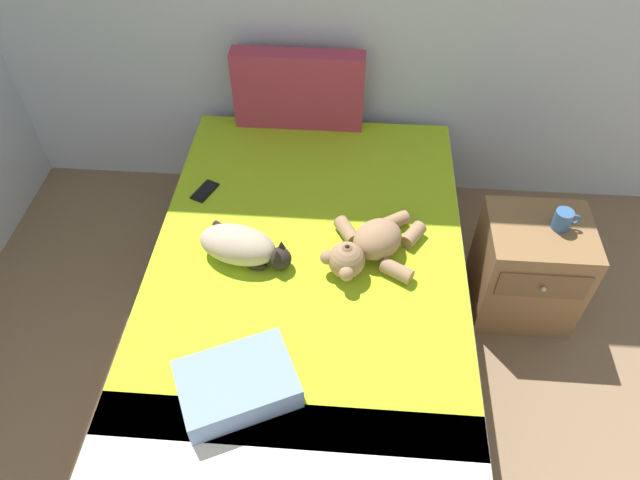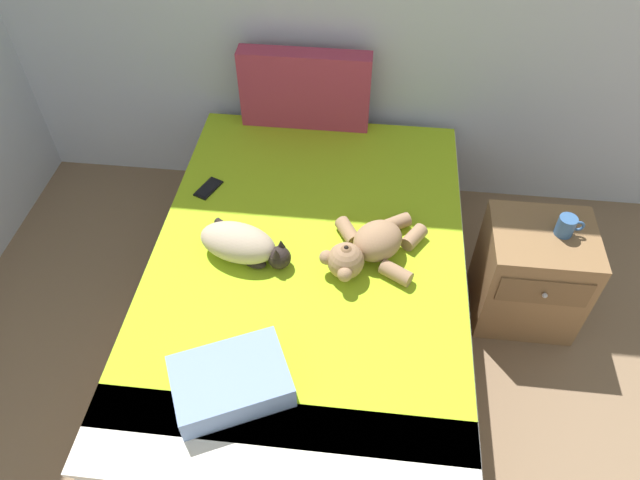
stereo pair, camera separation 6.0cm
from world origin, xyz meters
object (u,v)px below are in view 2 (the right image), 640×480
patterned_cushion (305,90)px  teddy_bear (369,247)px  cat (242,244)px  mug (567,226)px  nightstand (531,274)px  throw_pillow (231,381)px  cell_phone (208,188)px  bed (309,293)px

patterned_cushion → teddy_bear: patterned_cushion is taller
cat → mug: size_ratio=3.52×
teddy_bear → nightstand: size_ratio=0.83×
throw_pillow → mug: mug is taller
throw_pillow → mug: 1.59m
cat → cell_phone: cat is taller
cat → teddy_bear: size_ratio=0.92×
bed → patterned_cushion: size_ratio=3.03×
patterned_cushion → throw_pillow: 1.63m
mug → cell_phone: bearing=175.1°
patterned_cushion → throw_pillow: patterned_cushion is taller
bed → throw_pillow: throw_pillow is taller
teddy_bear → mug: (0.86, 0.22, 0.00)m
teddy_bear → patterned_cushion: bearing=112.4°
throw_pillow → nightstand: throw_pillow is taller
bed → teddy_bear: 0.43m
cat → nightstand: cat is taller
cell_phone → throw_pillow: bearing=-71.8°
bed → cat: bearing=-173.7°
nightstand → mug: size_ratio=4.60×
teddy_bear → nightstand: teddy_bear is taller
cat → teddy_bear: (0.54, 0.04, 0.00)m
cell_phone → mug: 1.66m
cell_phone → nightstand: nightstand is taller
bed → patterned_cushion: bearing=97.7°
nightstand → teddy_bear: bearing=-165.2°
nightstand → cell_phone: bearing=174.4°
teddy_bear → nightstand: bearing=14.8°
cat → throw_pillow: bearing=-82.2°
cell_phone → teddy_bear: bearing=-24.6°
mug → throw_pillow: bearing=-145.5°
bed → nightstand: bearing=11.7°
nightstand → mug: mug is taller
patterned_cushion → teddy_bear: size_ratio=1.48×
throw_pillow → mug: (1.31, 0.90, 0.02)m
nightstand → throw_pillow: bearing=-144.4°
cat → bed: bearing=6.3°
cell_phone → throw_pillow: (0.34, -1.04, 0.05)m
patterned_cushion → mug: (1.25, -0.73, -0.14)m
patterned_cushion → throw_pillow: bearing=-92.1°
bed → mug: mug is taller
nightstand → cat: bearing=-169.4°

